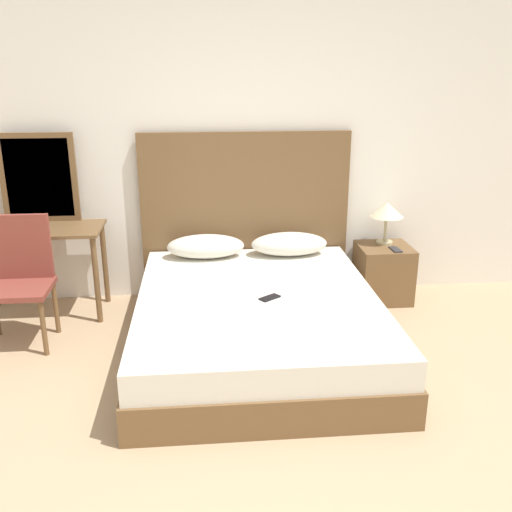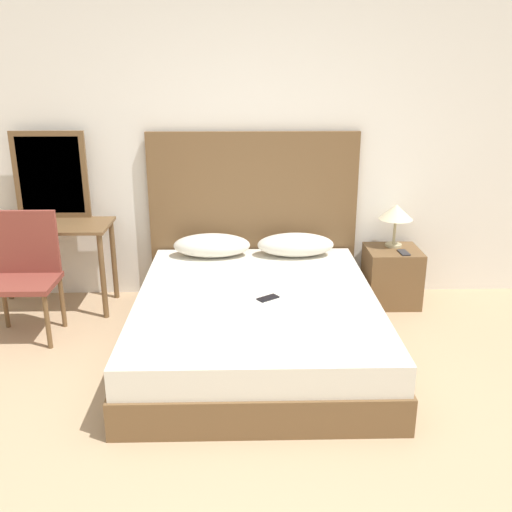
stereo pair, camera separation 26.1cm
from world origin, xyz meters
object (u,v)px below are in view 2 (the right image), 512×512
Objects in this scene: phone_on_bed at (268,298)px; nightstand at (391,276)px; bed at (256,323)px; chair at (24,267)px; table_lamp at (396,213)px; vanity_desk at (49,239)px; phone_on_nightstand at (404,253)px.

nightstand is at bearing 39.70° from phone_on_bed.
bed is 2.24× the size of chair.
phone_on_bed is at bearing -138.24° from table_lamp.
vanity_desk reaches higher than bed.
phone_on_bed is at bearing -145.09° from phone_on_nightstand.
nightstand is 2.96m from chair.
chair is at bearing -170.16° from nightstand.
chair is at bearing -168.59° from table_lamp.
phone_on_nightstand is 2.99m from chair.
phone_on_nightstand reaches higher than phone_on_bed.
chair is (-2.92, -0.59, -0.24)m from table_lamp.
bed is at bearing -142.37° from table_lamp.
bed is at bearing -10.99° from chair.
phone_on_bed reaches higher than bed.
phone_on_bed is at bearing -26.48° from vanity_desk.
nightstand is 0.52× the size of chair.
phone_on_bed is 1.85m from chair.
vanity_desk reaches higher than phone_on_bed.
bed is at bearing -149.38° from phone_on_nightstand.
table_lamp is 0.36× the size of vanity_desk.
table_lamp is at bearing 2.52° from vanity_desk.
nightstand is 2.88m from vanity_desk.
vanity_desk is (-2.86, -0.04, 0.37)m from nightstand.
chair reaches higher than bed.
nightstand is at bearing -102.53° from table_lamp.
bed is at bearing 135.67° from phone_on_bed.
phone_on_bed is 1.41m from phone_on_nightstand.
chair reaches higher than phone_on_nightstand.
bed is at bearing -25.44° from vanity_desk.
table_lamp is at bearing 100.70° from phone_on_nightstand.
vanity_desk is (-1.76, 0.87, 0.17)m from phone_on_bed.
table_lamp is at bearing 41.76° from phone_on_bed.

